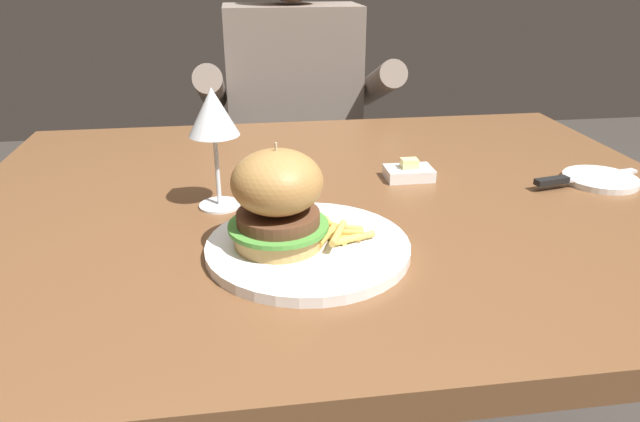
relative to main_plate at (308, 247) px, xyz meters
name	(u,v)px	position (x,y,z in m)	size (l,w,h in m)	color
dining_table	(334,244)	(0.07, 0.19, -0.10)	(1.18, 0.92, 0.74)	brown
main_plate	(308,247)	(0.00, 0.00, 0.00)	(0.26, 0.26, 0.01)	white
burger_sandwich	(278,198)	(-0.04, 0.00, 0.07)	(0.13, 0.13, 0.13)	tan
fries_pile	(335,231)	(0.04, 0.01, 0.02)	(0.08, 0.11, 0.02)	#E0B251
wine_glass	(213,116)	(-0.12, 0.17, 0.13)	(0.07, 0.07, 0.18)	silver
bread_plate	(600,179)	(0.52, 0.18, 0.00)	(0.12, 0.12, 0.01)	white
table_knife	(578,178)	(0.48, 0.17, 0.01)	(0.20, 0.05, 0.01)	silver
butter_dish	(409,172)	(0.21, 0.24, 0.00)	(0.08, 0.05, 0.04)	white
diner_person	(295,156)	(0.07, 0.93, -0.18)	(0.51, 0.36, 1.18)	#282833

